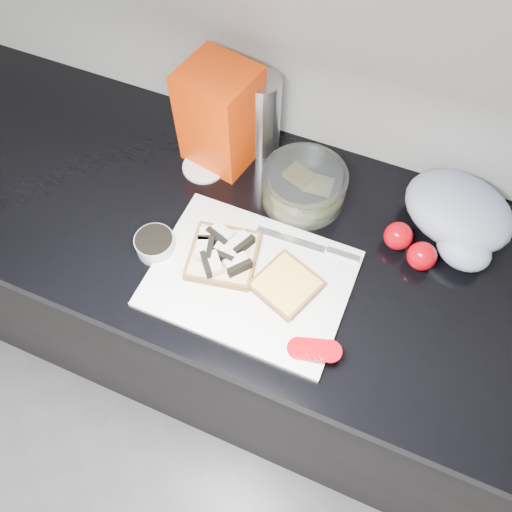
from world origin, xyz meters
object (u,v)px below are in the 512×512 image
(glass_bowl, at_px, (304,186))
(steel_canister, at_px, (262,116))
(cutting_board, at_px, (250,278))
(bread_bag, at_px, (220,116))

(glass_bowl, xyz_separation_m, steel_canister, (-0.14, 0.11, 0.06))
(cutting_board, xyz_separation_m, glass_bowl, (0.03, 0.24, 0.03))
(glass_bowl, bearing_deg, cutting_board, -95.89)
(steel_canister, bearing_deg, cutting_board, -71.19)
(steel_canister, bearing_deg, glass_bowl, -36.35)
(cutting_board, distance_m, glass_bowl, 0.25)
(cutting_board, relative_size, glass_bowl, 2.12)
(cutting_board, bearing_deg, glass_bowl, 84.11)
(cutting_board, relative_size, steel_canister, 2.01)
(glass_bowl, bearing_deg, bread_bag, 166.97)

